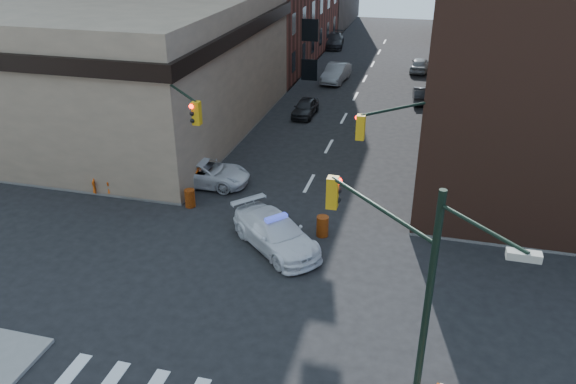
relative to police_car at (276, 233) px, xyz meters
The scene contains 23 objects.
ground 2.92m from the police_car, 90.63° to the right, with size 140.00×140.00×0.00m, color black.
sidewalk_nw 37.78m from the police_car, 127.57° to the left, with size 34.00×54.50×0.15m, color gray.
bank_building 22.16m from the police_car, 141.21° to the left, with size 22.00×22.00×9.00m, color #947C61.
commercial_row_ne 24.38m from the police_car, 56.63° to the left, with size 14.00×34.00×14.00m, color #47281C.
signal_pole_se 10.97m from the police_car, 54.22° to the right, with size 5.40×5.27×8.00m.
signal_pole_nw 7.32m from the police_car, 156.78° to the left, with size 3.58×3.67×8.00m.
signal_pole_ne 7.27m from the police_car, 23.63° to the left, with size 3.67×3.58×8.00m.
tree_ne_near 24.51m from the police_car, 72.15° to the left, with size 3.00×3.00×4.85m.
tree_ne_far 32.18m from the police_car, 76.53° to the left, with size 3.00×3.00×4.85m.
police_car is the anchor object (origin of this frame).
pickup 8.08m from the police_car, 136.18° to the left, with size 2.39×5.19×1.44m, color silver.
parked_car_wnear 19.32m from the police_car, 99.06° to the left, with size 1.54×3.83×1.31m, color black.
parked_car_wfar 29.61m from the police_car, 94.90° to the left, with size 1.73×4.96×1.63m, color gray.
parked_car_wdeep 44.85m from the police_car, 97.08° to the left, with size 2.23×5.48×1.59m, color black.
parked_car_enear 25.57m from the police_car, 77.65° to the left, with size 1.35×3.87×1.27m, color black.
parked_car_efar 35.48m from the police_car, 82.19° to the left, with size 1.68×4.19×1.43m, color gray.
pedestrian_a 10.85m from the police_car, 153.92° to the left, with size 0.60×0.40×1.66m, color black.
pedestrian_b 13.26m from the police_car, 161.19° to the left, with size 0.84×0.65×1.73m, color black.
pedestrian_c 14.72m from the police_car, 152.26° to the left, with size 0.92×0.38×1.57m, color #222533.
barrel_road 2.49m from the police_car, 40.44° to the left, with size 0.58×0.58×1.03m, color orange.
barrel_bank 6.20m from the police_car, 153.25° to the left, with size 0.55×0.55×0.97m, color #C86209.
barricade_nw_a 8.34m from the police_car, 141.54° to the left, with size 1.31×0.66×0.98m, color red, non-canonical shape.
barricade_nw_b 11.14m from the police_car, 164.98° to the left, with size 1.10×0.55×0.83m, color #E35D0A, non-canonical shape.
Camera 1 is at (6.27, -18.71, 13.96)m, focal length 35.00 mm.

